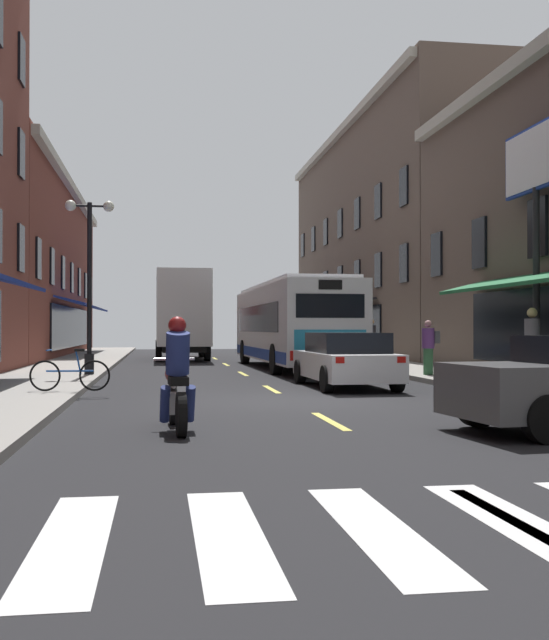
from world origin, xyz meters
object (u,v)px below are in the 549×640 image
Objects in this scene: bicycle_near at (70,374)px; pedestrian_mid at (371,340)px; box_truck at (182,315)px; street_lamp_twin at (89,278)px; pedestrian_near at (429,346)px; pedestrian_far at (532,345)px; billboard_sign at (536,182)px; motorcycle_rider at (177,382)px; sedan_mid at (345,360)px; transit_bus at (291,324)px.

pedestrian_mid is at bearing 51.19° from bicycle_near.
box_truck is 14.11m from street_lamp_twin.
street_lamp_twin is (-9.80, 1.73, 2.01)m from pedestrian_near.
pedestrian_near is 0.86× the size of pedestrian_far.
motorcycle_rider is (-9.49, -7.61, -4.62)m from billboard_sign.
billboard_sign is 3.23× the size of motorcycle_rider.
street_lamp_twin is (-2.30, 11.94, 2.27)m from motorcycle_rider.
billboard_sign is at bearing -108.48° from pedestrian_far.
pedestrian_far is at bearing -20.31° from sedan_mid.
street_lamp_twin is (-6.66, 4.37, 2.28)m from sedan_mid.
transit_bus reaches higher than motorcycle_rider.
box_truck is 16.90m from pedestrian_near.
motorcycle_rider is at bearing -63.83° from pedestrian_mid.
billboard_sign is at bearing -20.14° from street_lamp_twin.
pedestrian_mid is (3.76, 10.97, 0.32)m from sedan_mid.
box_truck is at bearing 101.13° from sedan_mid.
pedestrian_far is at bearing -28.61° from street_lamp_twin.
billboard_sign is at bearing -64.29° from box_truck.
billboard_sign is 3.91× the size of bicycle_near.
billboard_sign reaches higher than motorcycle_rider.
transit_bus is at bearing 35.46° from street_lamp_twin.
street_lamp_twin is at bearing 146.73° from sedan_mid.
transit_bus reaches higher than sedan_mid.
motorcycle_rider is 12.37m from street_lamp_twin.
transit_bus is 7.23× the size of bicycle_near.
pedestrian_far is at bearing -172.42° from pedestrian_near.
pedestrian_mid reaches higher than pedestrian_near.
transit_bus is at bearing 118.29° from billboard_sign.
bicycle_near is 0.93× the size of pedestrian_far.
box_truck is 3.77× the size of motorcycle_rider.
sedan_mid is at bearing -179.50° from billboard_sign.
box_truck reaches higher than pedestrian_mid.
bicycle_near is at bearing -88.63° from street_lamp_twin.
street_lamp_twin is at bearing -97.85° from pedestrian_mid.
motorcycle_rider is 10.47m from pedestrian_far.
pedestrian_far is (7.76, -19.67, -1.01)m from box_truck.
box_truck is (-3.75, 8.86, 0.47)m from transit_bus.
box_truck is 25.73m from motorcycle_rider.
billboard_sign is 1.31× the size of street_lamp_twin.
pedestrian_far is (1.06, -4.19, 0.12)m from pedestrian_near.
box_truck is 4.57× the size of bicycle_near.
sedan_mid is at bearing 123.46° from pedestrian_near.
pedestrian_mid is (0.62, 8.33, 0.05)m from pedestrian_near.
pedestrian_far is 12.52m from street_lamp_twin.
pedestrian_near is at bearing -65.90° from transit_bus.
pedestrian_near is at bearing 24.71° from bicycle_near.
transit_bus is 1.58× the size of box_truck.
bicycle_near is 0.33× the size of street_lamp_twin.
motorcycle_rider is 1.31× the size of pedestrian_near.
sedan_mid is (-5.14, -0.04, -4.63)m from billboard_sign.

